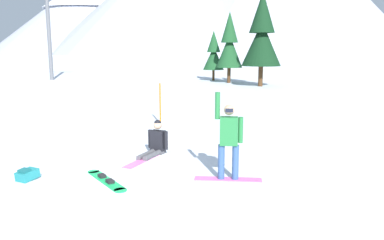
% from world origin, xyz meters
% --- Properties ---
extents(ground_plane, '(800.00, 800.00, 0.00)m').
position_xyz_m(ground_plane, '(0.00, 0.00, 0.00)').
color(ground_plane, silver).
extents(snowboarder_foreground, '(1.54, 0.31, 2.01)m').
position_xyz_m(snowboarder_foreground, '(3.15, -0.41, 0.95)').
color(snowboarder_foreground, pink).
rests_on(snowboarder_foreground, ground_plane).
extents(snowboarder_midground, '(1.00, 1.77, 0.98)m').
position_xyz_m(snowboarder_midground, '(1.13, 1.60, 0.34)').
color(snowboarder_midground, '#4C4C51').
rests_on(snowboarder_midground, ground_plane).
extents(loose_snowboard_near_right, '(1.36, 1.58, 0.09)m').
position_xyz_m(loose_snowboard_near_right, '(0.39, -0.70, 0.02)').
color(loose_snowboard_near_right, '#19B259').
rests_on(loose_snowboard_near_right, ground_plane).
extents(backpack_teal, '(0.47, 0.55, 0.28)m').
position_xyz_m(backpack_teal, '(-1.42, -0.76, 0.13)').
color(backpack_teal, '#1E7A7F').
rests_on(backpack_teal, ground_plane).
extents(trail_marker_pole, '(0.06, 0.06, 1.62)m').
position_xyz_m(trail_marker_pole, '(0.55, 6.27, 0.81)').
color(trail_marker_pole, orange).
rests_on(trail_marker_pole, ground_plane).
extents(pine_tree_twin, '(2.31, 2.31, 6.17)m').
position_xyz_m(pine_tree_twin, '(3.64, 25.83, 3.36)').
color(pine_tree_twin, '#472D19').
rests_on(pine_tree_twin, ground_plane).
extents(pine_tree_young, '(1.97, 1.97, 4.68)m').
position_xyz_m(pine_tree_young, '(2.22, 28.37, 2.55)').
color(pine_tree_young, '#472D19').
rests_on(pine_tree_young, ground_plane).
extents(pine_tree_leaning, '(3.12, 3.12, 7.40)m').
position_xyz_m(pine_tree_leaning, '(6.12, 22.78, 4.04)').
color(pine_tree_leaning, '#472D19').
rests_on(pine_tree_leaning, ground_plane).
extents(ski_lift_tower, '(3.37, 0.36, 10.32)m').
position_xyz_m(ski_lift_tower, '(-13.53, 28.05, 5.89)').
color(ski_lift_tower, '#595B60').
rests_on(ski_lift_tower, ground_plane).
extents(peak_north_spur, '(123.40, 123.40, 48.46)m').
position_xyz_m(peak_north_spur, '(-86.90, 251.84, 25.32)').
color(peak_north_spur, '#9EA3B2').
rests_on(peak_north_spur, ground_plane).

